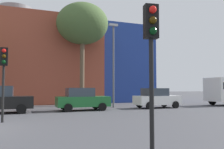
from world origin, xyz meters
TOP-DOWN VIEW (x-y plane):
  - building_backdrop at (1.38, 20.01)m, footprint 32.94×13.07m
  - parked_car_3 at (6.64, 6.57)m, footprint 3.97×1.95m
  - parked_car_4 at (13.18, 6.57)m, footprint 3.91×1.92m
  - traffic_light_near_right at (5.51, -5.66)m, footprint 0.39×0.39m
  - traffic_light_island at (1.49, 1.82)m, footprint 0.36×0.36m
  - bare_tree_1 at (7.87, 11.75)m, footprint 5.16×5.16m
  - street_lamp at (9.88, 8.32)m, footprint 0.80×0.24m

SIDE VIEW (x-z plane):
  - parked_car_4 at x=13.18m, z-range 0.00..1.69m
  - parked_car_3 at x=6.64m, z-range 0.00..1.71m
  - traffic_light_island at x=1.49m, z-range 0.88..4.59m
  - traffic_light_near_right at x=5.51m, z-range 0.91..4.79m
  - street_lamp at x=9.88m, z-range 0.52..7.99m
  - building_backdrop at x=1.38m, z-range -0.98..10.70m
  - bare_tree_1 at x=7.87m, z-range 2.99..13.22m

